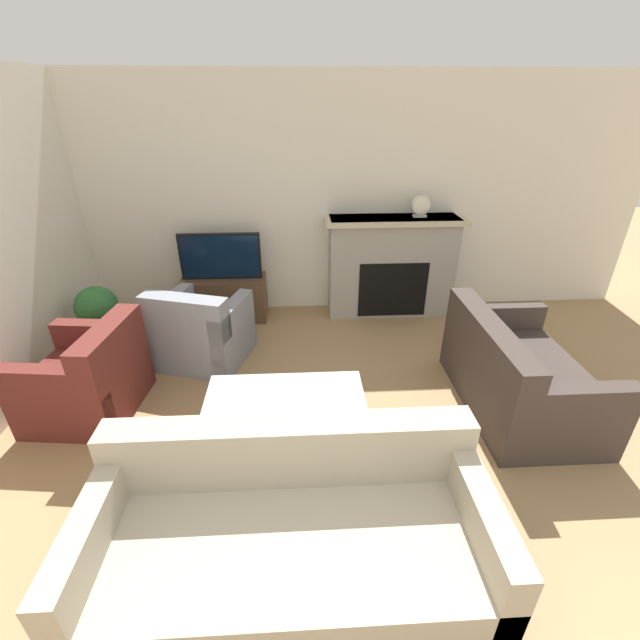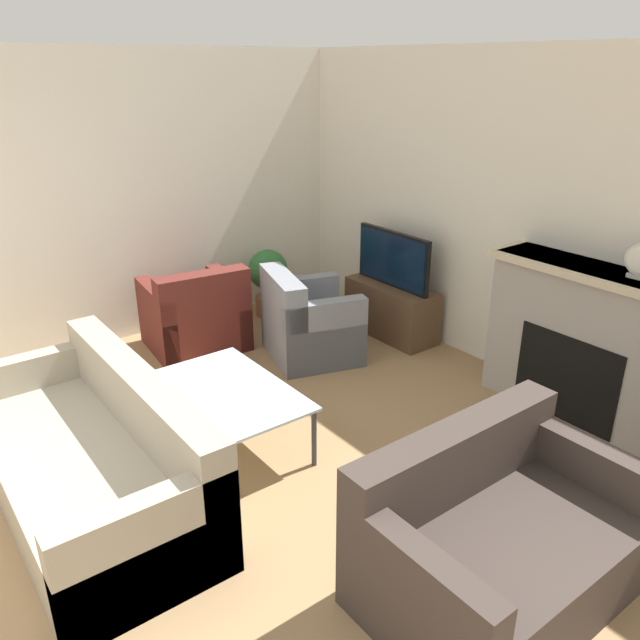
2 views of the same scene
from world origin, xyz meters
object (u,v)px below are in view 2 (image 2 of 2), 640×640
Objects in this scene: tv at (393,259)px; potted_plant at (268,277)px; couch_sectional at (95,462)px; couch_loveseat at (497,542)px; armchair_accent at (308,326)px; armchair_by_window at (196,318)px; coffee_table at (232,393)px.

potted_plant is at bearing -150.01° from tv.
tv is at bearing 104.14° from couch_sectional.
armchair_accent is at bearing 72.83° from couch_loveseat.
couch_sectional is at bearing -75.86° from tv.
tv is at bearing -78.87° from armchair_accent.
couch_loveseat is 1.53× the size of armchair_by_window.
armchair_accent is 1.56m from coffee_table.
couch_sectional is 3.24m from potted_plant.
tv is at bearing 56.28° from couch_loveseat.
armchair_accent is 0.85× the size of coffee_table.
couch_sectional is 2.38m from couch_loveseat.
armchair_by_window is 1.09m from armchair_accent.
tv is at bearing 29.99° from potted_plant.
coffee_table is (-1.97, -0.41, 0.12)m from couch_loveseat.
potted_plant is (-1.96, 1.55, 0.02)m from coffee_table.
tv reaches higher than couch_loveseat.
potted_plant is at bearing 128.17° from couch_sectional.
couch_loveseat is 4.09m from potted_plant.
tv is 1.98m from armchair_by_window.
couch_sectional is 2.10× the size of armchair_accent.
armchair_accent reaches higher than coffee_table.
armchair_accent is (0.80, 0.74, 0.00)m from armchair_by_window.
coffee_table is at bearing 101.77° from couch_loveseat.
potted_plant is (-3.93, 1.14, 0.14)m from couch_loveseat.
couch_loveseat is at bearing 179.80° from armchair_accent.
coffee_table is at bearing 140.89° from armchair_accent.
potted_plant is (-2.00, 2.55, 0.15)m from couch_sectional.
couch_loveseat is at bearing 11.77° from coffee_table.
armchair_by_window is at bearing -118.10° from tv.
couch_loveseat is at bearing 36.13° from couch_sectional.
potted_plant is at bearing -157.85° from armchair_by_window.
armchair_by_window is (-3.64, 0.14, 0.01)m from couch_loveseat.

